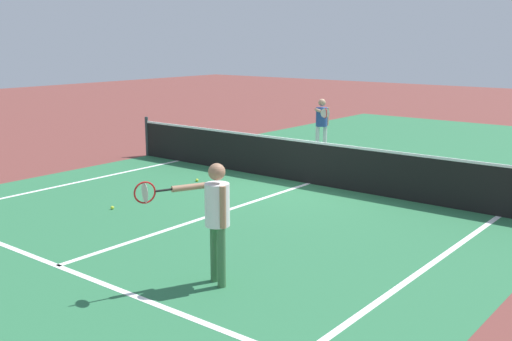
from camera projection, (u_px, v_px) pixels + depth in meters
ground_plane at (309, 183)px, 13.48m from camera, size 60.00×60.00×0.00m
court_surface_inbounds at (309, 183)px, 13.48m from camera, size 10.62×24.40×0.00m
line_service_near at (57, 266)px, 8.59m from camera, size 8.22×0.10×0.01m
line_center_service at (211, 215)px, 11.03m from camera, size 0.10×6.40×0.01m
net at (309, 162)px, 13.38m from camera, size 10.70×0.09×1.07m
player_near at (215, 211)px, 7.75m from camera, size 0.82×1.04×1.61m
player_far at (322, 120)px, 16.98m from camera, size 0.81×0.95×1.51m
tennis_ball_mid_court at (112, 208)px, 11.44m from camera, size 0.07×0.07×0.07m
tennis_ball_near_net at (197, 180)px, 13.65m from camera, size 0.07×0.07×0.07m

